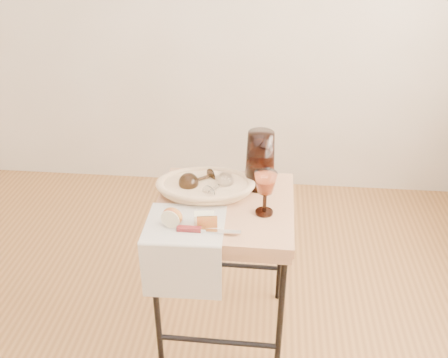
# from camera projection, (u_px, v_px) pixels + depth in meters

# --- Properties ---
(side_table) EXTENTS (0.54, 0.54, 0.67)m
(side_table) POSITION_uv_depth(u_px,v_px,m) (224.00, 272.00, 2.08)
(side_table) COLOR brown
(side_table) RESTS_ON floor
(tea_towel) EXTENTS (0.29, 0.26, 0.01)m
(tea_towel) POSITION_uv_depth(u_px,v_px,m) (185.00, 224.00, 1.79)
(tea_towel) COLOR white
(tea_towel) RESTS_ON side_table
(bread_basket) EXTENTS (0.37, 0.27, 0.05)m
(bread_basket) POSITION_uv_depth(u_px,v_px,m) (206.00, 188.00, 1.97)
(bread_basket) COLOR tan
(bread_basket) RESTS_ON side_table
(goblet_lying_a) EXTENTS (0.15, 0.15, 0.08)m
(goblet_lying_a) POSITION_uv_depth(u_px,v_px,m) (198.00, 179.00, 1.97)
(goblet_lying_a) COLOR #372414
(goblet_lying_a) RESTS_ON bread_basket
(goblet_lying_b) EXTENTS (0.12, 0.14, 0.07)m
(goblet_lying_b) POSITION_uv_depth(u_px,v_px,m) (218.00, 186.00, 1.94)
(goblet_lying_b) COLOR white
(goblet_lying_b) RESTS_ON bread_basket
(pitcher) EXTENTS (0.23, 0.28, 0.28)m
(pitcher) POSITION_uv_depth(u_px,v_px,m) (260.00, 160.00, 1.97)
(pitcher) COLOR black
(pitcher) RESTS_ON side_table
(wine_goblet) EXTENTS (0.09, 0.09, 0.17)m
(wine_goblet) POSITION_uv_depth(u_px,v_px,m) (265.00, 193.00, 1.82)
(wine_goblet) COLOR white
(wine_goblet) RESTS_ON side_table
(apple_half) EXTENTS (0.08, 0.05, 0.07)m
(apple_half) POSITION_uv_depth(u_px,v_px,m) (173.00, 216.00, 1.77)
(apple_half) COLOR red
(apple_half) RESTS_ON tea_towel
(apple_wedge) EXTENTS (0.08, 0.05, 0.05)m
(apple_wedge) POSITION_uv_depth(u_px,v_px,m) (204.00, 219.00, 1.77)
(apple_wedge) COLOR #FCF2C4
(apple_wedge) RESTS_ON tea_towel
(table_knife) EXTENTS (0.22, 0.02, 0.02)m
(table_knife) POSITION_uv_depth(u_px,v_px,m) (206.00, 230.00, 1.74)
(table_knife) COLOR silver
(table_knife) RESTS_ON tea_towel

